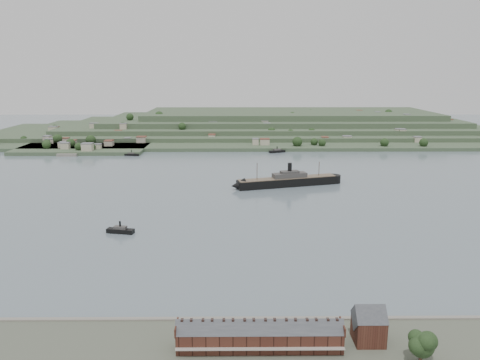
{
  "coord_description": "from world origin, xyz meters",
  "views": [
    {
      "loc": [
        -17.64,
        -307.3,
        92.96
      ],
      "look_at": [
        -14.86,
        30.0,
        13.41
      ],
      "focal_mm": 35.0,
      "sensor_mm": 36.0,
      "label": 1
    }
  ],
  "objects_px": {
    "gabled_building": "(369,325)",
    "fig_tree": "(423,344)",
    "tugboat": "(120,230)",
    "steamship": "(285,181)",
    "terrace_row": "(260,336)"
  },
  "relations": [
    {
      "from": "gabled_building",
      "to": "fig_tree",
      "type": "distance_m",
      "value": 18.44
    },
    {
      "from": "gabled_building",
      "to": "tugboat",
      "type": "height_order",
      "value": "gabled_building"
    },
    {
      "from": "steamship",
      "to": "tugboat",
      "type": "bearing_deg",
      "value": -133.75
    },
    {
      "from": "tugboat",
      "to": "fig_tree",
      "type": "xyz_separation_m",
      "value": [
        126.61,
        -128.53,
        7.02
      ]
    },
    {
      "from": "steamship",
      "to": "gabled_building",
      "type": "bearing_deg",
      "value": -88.65
    },
    {
      "from": "gabled_building",
      "to": "fig_tree",
      "type": "bearing_deg",
      "value": -42.17
    },
    {
      "from": "gabled_building",
      "to": "fig_tree",
      "type": "relative_size",
      "value": 1.27
    },
    {
      "from": "tugboat",
      "to": "fig_tree",
      "type": "height_order",
      "value": "fig_tree"
    },
    {
      "from": "tugboat",
      "to": "fig_tree",
      "type": "distance_m",
      "value": 180.55
    },
    {
      "from": "steamship",
      "to": "tugboat",
      "type": "xyz_separation_m",
      "value": [
        -107.57,
        -112.35,
        -2.47
      ]
    },
    {
      "from": "gabled_building",
      "to": "tugboat",
      "type": "bearing_deg",
      "value": 134.2
    },
    {
      "from": "terrace_row",
      "to": "steamship",
      "type": "height_order",
      "value": "steamship"
    },
    {
      "from": "steamship",
      "to": "fig_tree",
      "type": "distance_m",
      "value": 241.68
    },
    {
      "from": "steamship",
      "to": "fig_tree",
      "type": "xyz_separation_m",
      "value": [
        19.04,
        -240.88,
        4.55
      ]
    },
    {
      "from": "terrace_row",
      "to": "gabled_building",
      "type": "xyz_separation_m",
      "value": [
        37.5,
        4.02,
        1.34
      ]
    }
  ]
}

